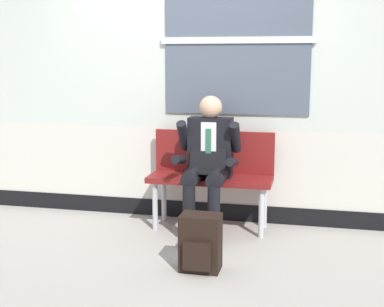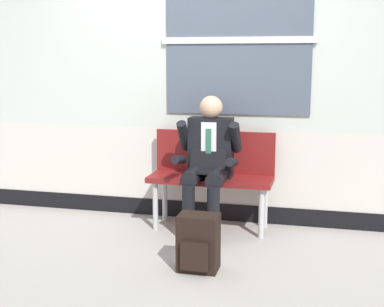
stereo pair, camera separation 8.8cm
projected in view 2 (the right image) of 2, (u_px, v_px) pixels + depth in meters
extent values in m
plane|color=#9E9991|center=(177.00, 234.00, 4.86)|extent=(18.00, 18.00, 0.00)
cube|color=beige|center=(193.00, 35.00, 5.11)|extent=(6.91, 0.12, 1.79)
cube|color=beige|center=(193.00, 164.00, 5.33)|extent=(6.91, 0.12, 0.74)
cube|color=black|center=(193.00, 208.00, 5.41)|extent=(6.91, 0.14, 0.17)
cube|color=#4C5666|center=(238.00, 40.00, 4.94)|extent=(1.37, 0.02, 1.38)
cube|color=silver|center=(237.00, 40.00, 4.93)|extent=(1.45, 0.03, 0.06)
cube|color=maroon|center=(211.00, 179.00, 4.95)|extent=(1.15, 0.42, 0.05)
cube|color=maroon|center=(215.00, 152.00, 5.08)|extent=(1.15, 0.04, 0.40)
cylinder|color=#B7B7BC|center=(155.00, 206.00, 4.97)|extent=(0.05, 0.05, 0.45)
cylinder|color=#B7B7BC|center=(165.00, 198.00, 5.25)|extent=(0.05, 0.05, 0.45)
cylinder|color=#B7B7BC|center=(261.00, 213.00, 4.73)|extent=(0.05, 0.05, 0.45)
cylinder|color=#B7B7BC|center=(265.00, 204.00, 5.02)|extent=(0.05, 0.05, 0.45)
cylinder|color=black|center=(194.00, 176.00, 4.76)|extent=(0.15, 0.40, 0.15)
cylinder|color=black|center=(189.00, 214.00, 4.63)|extent=(0.11, 0.11, 0.50)
cube|color=black|center=(187.00, 240.00, 4.61)|extent=(0.10, 0.26, 0.07)
cylinder|color=black|center=(218.00, 177.00, 4.71)|extent=(0.15, 0.40, 0.15)
cylinder|color=black|center=(213.00, 216.00, 4.58)|extent=(0.11, 0.11, 0.50)
cube|color=black|center=(212.00, 242.00, 4.56)|extent=(0.10, 0.26, 0.07)
cube|color=black|center=(211.00, 147.00, 4.89)|extent=(0.40, 0.18, 0.55)
cube|color=silver|center=(209.00, 144.00, 4.79)|extent=(0.14, 0.01, 0.38)
cube|color=#2D664C|center=(208.00, 147.00, 4.79)|extent=(0.05, 0.01, 0.33)
sphere|color=tan|center=(211.00, 107.00, 4.83)|extent=(0.21, 0.21, 0.21)
cylinder|color=black|center=(184.00, 136.00, 4.86)|extent=(0.09, 0.25, 0.30)
cylinder|color=black|center=(179.00, 160.00, 4.74)|extent=(0.08, 0.27, 0.12)
cylinder|color=black|center=(236.00, 137.00, 4.75)|extent=(0.09, 0.25, 0.30)
cylinder|color=black|center=(232.00, 162.00, 4.62)|extent=(0.08, 0.27, 0.12)
cube|color=black|center=(205.00, 171.00, 4.70)|extent=(0.33, 0.22, 0.02)
cube|color=black|center=(208.00, 156.00, 4.80)|extent=(0.33, 0.08, 0.21)
cube|color=black|center=(199.00, 242.00, 4.01)|extent=(0.30, 0.21, 0.43)
cube|color=black|center=(195.00, 256.00, 3.90)|extent=(0.21, 0.04, 0.22)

